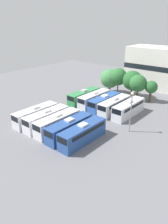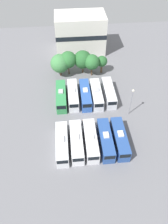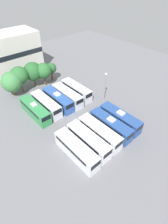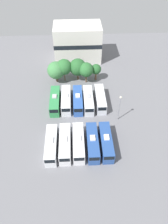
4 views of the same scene
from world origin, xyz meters
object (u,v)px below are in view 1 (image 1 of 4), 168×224
light_pole (131,105)px  tree_4 (151,87)px  bus_3 (70,128)px  bus_7 (104,102)px  bus_5 (84,96)px  tree_3 (138,83)px  tree_2 (132,81)px  tree_0 (110,79)px  bus_0 (36,114)px  tree_1 (118,77)px  bus_4 (83,133)px  worker_person (75,115)px  bus_8 (115,105)px  bus_9 (129,108)px  depot_building (155,67)px  bus_6 (94,99)px  bus_2 (58,123)px  bus_1 (47,118)px

light_pole → tree_4: size_ratio=1.42×
bus_3 → bus_7: size_ratio=1.00×
bus_5 → tree_3: (9.41, 10.74, 2.89)m
tree_2 → tree_0: bearing=-173.2°
bus_0 → bus_3: bearing=0.9°
tree_1 → light_pole: bearing=-52.0°
bus_4 → worker_person: bus_4 is taller
bus_8 → tree_2: bearing=101.5°
light_pole → tree_3: size_ratio=1.16×
bus_0 → tree_2: size_ratio=1.39×
bus_7 → bus_9: same height
bus_3 → tree_3: tree_3 is taller
tree_2 → depot_building: size_ratio=0.45×
tree_2 → bus_6: bearing=-107.1°
worker_person → depot_building: bearing=86.1°
bus_6 → bus_7: size_ratio=1.00×
bus_2 → worker_person: 6.42m
bus_9 → tree_0: size_ratio=1.46×
bus_4 → worker_person: (-7.77, 6.27, -0.96)m
tree_2 → tree_3: bearing=-31.8°
bus_4 → worker_person: bearing=141.1°
bus_5 → bus_6: same height
bus_2 → depot_building: (1.06, 40.85, 4.54)m
bus_0 → tree_1: tree_1 is taller
bus_5 → bus_8: 9.41m
bus_6 → tree_4: (9.46, 11.64, 2.18)m
bus_7 → tree_3: (2.97, 10.76, 2.89)m
bus_5 → bus_9: (12.85, 0.27, 0.00)m
light_pole → tree_4: (-4.31, 18.31, -1.49)m
bus_9 → tree_3: (-3.43, 10.47, 2.89)m
bus_5 → tree_2: (6.86, 12.32, 2.90)m
bus_1 → bus_3: (6.41, -0.04, 0.00)m
bus_3 → tree_0: bearing=109.4°
bus_2 → tree_4: (6.43, 27.02, 2.18)m
bus_3 → depot_building: 41.26m
bus_8 → tree_1: 14.29m
depot_building → bus_5: bearing=-105.7°
bus_2 → bus_9: same height
bus_2 → tree_3: bearing=82.9°
bus_9 → tree_3: bearing=108.2°
tree_1 → depot_building: 14.60m
bus_0 → bus_5: bearing=89.5°
bus_9 → tree_1: 15.89m
bus_8 → bus_1: bearing=-113.0°
tree_0 → tree_1: (2.54, 0.42, 0.86)m
bus_9 → worker_person: size_ratio=6.04×
bus_1 → bus_6: bearing=89.6°
worker_person → bus_4: bearing=-38.9°
bus_8 → worker_person: bus_8 is taller
tree_0 → tree_2: 6.88m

